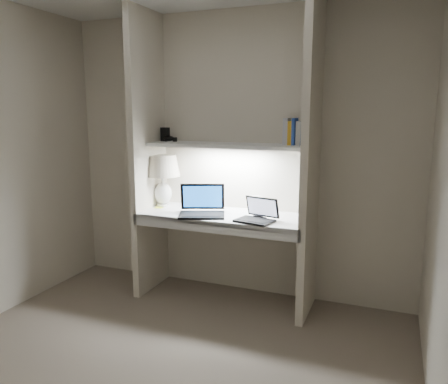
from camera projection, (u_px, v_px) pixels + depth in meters
The scene contains 18 objects.
floor at pixel (153, 374), 2.76m from camera, with size 3.20×3.00×0.01m, color gray.
back_wall at pixel (235, 155), 3.91m from camera, with size 3.20×0.01×2.50m, color beige.
alcove_panel_left at pixel (148, 155), 3.92m from camera, with size 0.06×0.55×2.50m, color beige.
alcove_panel_right at pixel (311, 162), 3.39m from camera, with size 0.06×0.55×2.50m, color beige.
desk at pixel (224, 216), 3.75m from camera, with size 1.40×0.55×0.04m, color white.
desk_apron at pixel (212, 227), 3.51m from camera, with size 1.46×0.03×0.10m, color silver.
shelf at pixel (228, 145), 3.72m from camera, with size 1.40×0.36×0.03m, color silver.
strip_light at pixel (228, 148), 3.73m from camera, with size 0.60×0.04×0.01m, color white.
table_lamp at pixel (163, 172), 4.00m from camera, with size 0.32×0.32×0.48m.
laptop_main at pixel (202, 208), 3.71m from camera, with size 0.47×0.44×0.25m.
laptop_netbook at pixel (257, 216), 3.50m from camera, with size 0.34×0.31×0.19m.
speaker at pixel (255, 204), 3.79m from camera, with size 0.10×0.07×0.14m, color silver.
mouse at pixel (258, 216), 3.59m from camera, with size 0.09×0.05×0.03m, color black.
cable_coil at pixel (261, 218), 3.56m from camera, with size 0.10×0.10×0.01m, color black.
sticky_note at pixel (159, 208), 3.98m from camera, with size 0.07×0.07×0.00m, color yellow.
book_row at pixel (297, 132), 3.55m from camera, with size 0.21×0.14×0.22m.
shelf_box at pixel (165, 134), 4.00m from camera, with size 0.07×0.05×0.13m, color black.
shelf_gadget at pixel (169, 138), 3.98m from camera, with size 0.12×0.09×0.05m, color black.
Camera 1 is at (1.34, -2.16, 1.64)m, focal length 35.00 mm.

